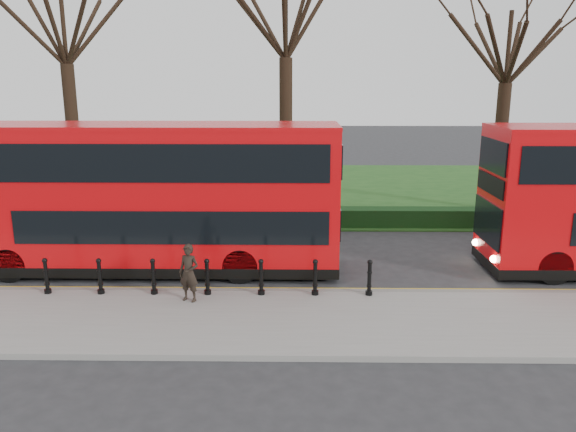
{
  "coord_description": "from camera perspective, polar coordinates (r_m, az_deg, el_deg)",
  "views": [
    {
      "loc": [
        2.48,
        -16.34,
        6.12
      ],
      "look_at": [
        2.24,
        0.5,
        2.0
      ],
      "focal_mm": 35.0,
      "sensor_mm": 36.0,
      "label": 1
    }
  ],
  "objects": [
    {
      "name": "pedestrian",
      "position": [
        15.67,
        -10.03,
        -5.72
      ],
      "size": [
        0.69,
        0.57,
        1.61
      ],
      "primitive_type": "imported",
      "rotation": [
        0.0,
        0.0,
        -0.35
      ],
      "color": "black",
      "rests_on": "pavement"
    },
    {
      "name": "bus_lead",
      "position": [
        18.5,
        -13.69,
        1.74
      ],
      "size": [
        11.95,
        2.74,
        4.75
      ],
      "color": "red",
      "rests_on": "ground"
    },
    {
      "name": "tree_mid",
      "position": [
        26.55,
        -0.23,
        20.73
      ],
      "size": [
        8.22,
        8.22,
        12.85
      ],
      "color": "black",
      "rests_on": "ground"
    },
    {
      "name": "ground",
      "position": [
        17.63,
        -7.36,
        -6.69
      ],
      "size": [
        120.0,
        120.0,
        0.0
      ],
      "primitive_type": "plane",
      "color": "#28282B",
      "rests_on": "ground"
    },
    {
      "name": "hedge",
      "position": [
        23.97,
        -5.13,
        -0.12
      ],
      "size": [
        60.0,
        0.9,
        0.8
      ],
      "primitive_type": "cube",
      "color": "black",
      "rests_on": "ground"
    },
    {
      "name": "kerb",
      "position": [
        16.68,
        -7.85,
        -7.64
      ],
      "size": [
        60.0,
        0.25,
        0.16
      ],
      "primitive_type": "cube",
      "color": "slate",
      "rests_on": "ground"
    },
    {
      "name": "yellow_line_outer",
      "position": [
        16.98,
        -7.69,
        -7.49
      ],
      "size": [
        60.0,
        0.1,
        0.01
      ],
      "primitive_type": "cube",
      "color": "yellow",
      "rests_on": "ground"
    },
    {
      "name": "bollard_row",
      "position": [
        16.16,
        -8.21,
        -6.19
      ],
      "size": [
        9.34,
        0.15,
        1.0
      ],
      "color": "black",
      "rests_on": "pavement"
    },
    {
      "name": "yellow_line_inner",
      "position": [
        17.16,
        -7.59,
        -7.25
      ],
      "size": [
        60.0,
        0.1,
        0.01
      ],
      "primitive_type": "cube",
      "color": "yellow",
      "rests_on": "ground"
    },
    {
      "name": "pavement",
      "position": [
        14.86,
        -9.0,
        -10.45
      ],
      "size": [
        60.0,
        4.0,
        0.15
      ],
      "primitive_type": "cube",
      "color": "gray",
      "rests_on": "ground"
    },
    {
      "name": "tree_left",
      "position": [
        28.5,
        -21.95,
        18.58
      ],
      "size": [
        7.91,
        7.91,
        12.36
      ],
      "color": "black",
      "rests_on": "ground"
    },
    {
      "name": "grass_verge",
      "position": [
        32.03,
        -3.63,
        2.75
      ],
      "size": [
        60.0,
        18.0,
        0.06
      ],
      "primitive_type": "cube",
      "color": "#1C4818",
      "rests_on": "ground"
    },
    {
      "name": "tree_right",
      "position": [
        28.07,
        21.57,
        16.36
      ],
      "size": [
        6.91,
        6.91,
        10.8
      ],
      "color": "black",
      "rests_on": "ground"
    }
  ]
}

